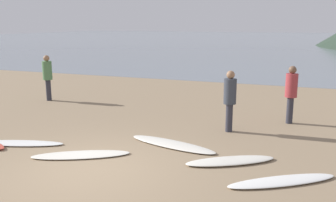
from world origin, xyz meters
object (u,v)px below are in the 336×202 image
object	(u,v)px
surfboard_2	(81,155)
surfboard_5	(282,181)
surfboard_3	(172,144)
surfboard_1	(18,143)
person_3	(230,96)
person_2	(47,74)
surfboard_4	(230,161)
person_0	(291,90)

from	to	relation	value
surfboard_2	surfboard_5	xyz separation A→B (m)	(4.54, 0.13, 0.01)
surfboard_2	surfboard_3	xyz separation A→B (m)	(1.75, 1.46, 0.01)
surfboard_1	person_3	bearing A→B (deg)	14.44
surfboard_5	person_2	distance (m)	10.56
surfboard_4	person_3	distance (m)	2.64
surfboard_1	surfboard_2	distance (m)	2.02
surfboard_1	person_3	world-z (taller)	person_3
surfboard_2	person_3	bearing A→B (deg)	20.45
surfboard_2	person_2	distance (m)	6.97
person_0	surfboard_2	bearing A→B (deg)	-5.70
person_3	surfboard_2	bearing A→B (deg)	21.27
surfboard_4	person_2	size ratio (longest dim) A/B	1.15
person_2	surfboard_3	bearing A→B (deg)	-0.67
surfboard_2	surfboard_5	world-z (taller)	surfboard_5
surfboard_2	person_2	xyz separation A→B (m)	(-4.78, 4.96, 1.04)
surfboard_3	surfboard_5	xyz separation A→B (m)	(2.79, -1.34, -0.00)
surfboard_1	surfboard_5	size ratio (longest dim) A/B	1.03
person_0	surfboard_1	bearing A→B (deg)	-17.14
person_0	person_3	bearing A→B (deg)	-8.32
person_0	person_3	size ratio (longest dim) A/B	1.02
surfboard_5	person_2	size ratio (longest dim) A/B	1.28
surfboard_1	surfboard_4	bearing A→B (deg)	-10.66
surfboard_5	surfboard_1	bearing A→B (deg)	145.32
surfboard_2	surfboard_3	world-z (taller)	surfboard_3
surfboard_1	surfboard_4	distance (m)	5.43
surfboard_2	surfboard_4	distance (m)	3.48
surfboard_1	surfboard_5	distance (m)	6.55
person_2	surfboard_4	bearing A→B (deg)	0.61
surfboard_5	person_3	bearing A→B (deg)	84.18
surfboard_5	person_0	distance (m)	4.75
surfboard_4	surfboard_5	world-z (taller)	surfboard_4
surfboard_1	surfboard_3	bearing A→B (deg)	1.47
person_3	person_2	bearing A→B (deg)	-39.99
surfboard_4	person_2	bearing A→B (deg)	121.04
person_2	person_3	distance (m)	7.84
surfboard_1	surfboard_4	world-z (taller)	surfboard_4
surfboard_2	person_2	size ratio (longest dim) A/B	1.26
surfboard_3	surfboard_5	bearing A→B (deg)	-11.82
surfboard_1	surfboard_5	xyz separation A→B (m)	(6.55, -0.02, 0.00)
surfboard_3	person_3	xyz separation A→B (m)	(1.10, 1.75, 1.00)
surfboard_5	person_3	world-z (taller)	person_3
surfboard_2	person_0	xyz separation A→B (m)	(4.44, 4.76, 1.02)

